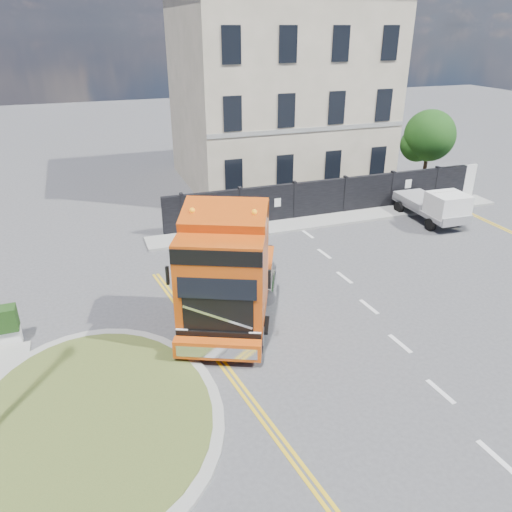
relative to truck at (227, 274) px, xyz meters
name	(u,v)px	position (x,y,z in m)	size (l,w,h in m)	color
ground	(292,316)	(2.29, -0.29, -1.92)	(120.00, 120.00, 0.00)	#424244
traffic_island	(94,416)	(-4.71, -3.29, -1.84)	(6.80, 6.80, 0.17)	gray
hoarding_fence	(337,196)	(8.84, 8.71, -0.92)	(18.80, 0.25, 2.00)	black
georgian_building	(278,90)	(8.29, 16.21, 3.85)	(12.30, 10.30, 12.80)	beige
tree	(427,138)	(16.67, 11.80, 1.13)	(3.20, 3.20, 4.80)	#382619
pavement_far	(335,219)	(8.29, 7.81, -1.86)	(20.00, 1.60, 0.12)	gray
truck	(227,274)	(0.00, 0.00, 0.00)	(5.35, 7.60, 4.28)	black
flatbed_pickup	(440,207)	(13.04, 5.42, -0.93)	(1.97, 4.48, 1.84)	gray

